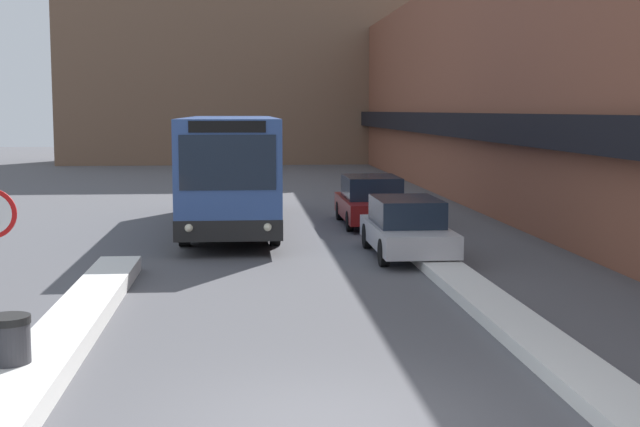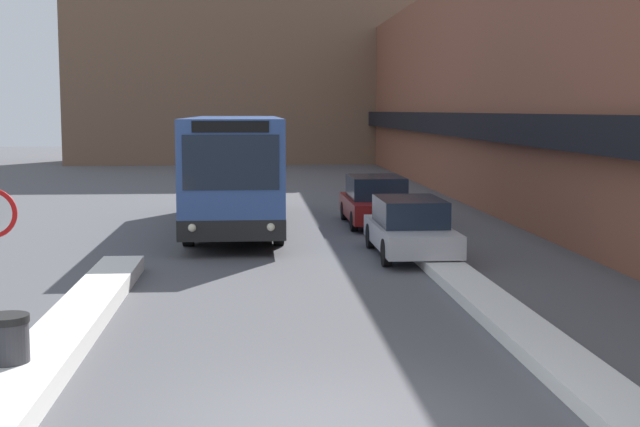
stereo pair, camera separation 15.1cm
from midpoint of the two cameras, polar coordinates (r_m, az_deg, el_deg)
ground_plane at (r=10.47m, az=0.01°, el=-13.51°), size 160.00×160.00×0.00m
building_row_right at (r=35.47m, az=13.39°, el=7.88°), size 5.50×60.00×9.01m
building_backdrop_far at (r=63.02m, az=-3.70°, el=11.25°), size 26.00×8.00×17.38m
snow_bank_left at (r=14.03m, az=-16.09°, el=-7.84°), size 0.90×13.78×0.32m
snow_bank_right at (r=15.12m, az=12.59°, el=-6.88°), size 0.90×14.40×0.23m
city_bus at (r=27.32m, az=-5.27°, el=2.86°), size 2.68×11.64×3.39m
parked_car_front at (r=22.14m, az=5.97°, el=-0.88°), size 1.80×4.48×1.44m
parked_car_middle at (r=28.13m, az=3.76°, el=0.81°), size 1.92×4.56×1.53m
trash_bin at (r=12.45m, az=-19.03°, el=-8.28°), size 0.59×0.59×0.95m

